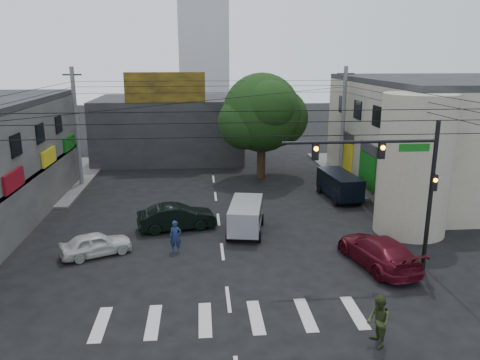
{
  "coord_description": "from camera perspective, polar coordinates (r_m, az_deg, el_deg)",
  "views": [
    {
      "loc": [
        -1.04,
        -20.79,
        9.97
      ],
      "look_at": [
        1.11,
        4.0,
        3.35
      ],
      "focal_mm": 35.0,
      "sensor_mm": 36.0,
      "label": 1
    }
  ],
  "objects": [
    {
      "name": "street_tree",
      "position": [
        38.39,
        2.66,
        8.16
      ],
      "size": [
        6.4,
        6.4,
        8.7
      ],
      "color": "black",
      "rests_on": "ground"
    },
    {
      "name": "billboard",
      "position": [
        42.08,
        -9.14,
        11.09
      ],
      "size": [
        7.0,
        0.3,
        2.6
      ],
      "primitive_type": "cube",
      "color": "olive",
      "rests_on": "building_far"
    },
    {
      "name": "silver_minivan",
      "position": [
        27.19,
        0.71,
        -4.61
      ],
      "size": [
        4.74,
        3.2,
        1.77
      ],
      "primitive_type": null,
      "rotation": [
        0.0,
        0.0,
        1.39
      ],
      "color": "#A8A9B0",
      "rests_on": "ground"
    },
    {
      "name": "navy_van",
      "position": [
        34.24,
        12.01,
        -0.74
      ],
      "size": [
        5.02,
        2.71,
        1.86
      ],
      "primitive_type": null,
      "rotation": [
        0.0,
        0.0,
        1.67
      ],
      "color": "black",
      "rests_on": "ground"
    },
    {
      "name": "dark_sedan",
      "position": [
        27.95,
        -7.72,
        -4.5
      ],
      "size": [
        3.36,
        5.17,
        1.5
      ],
      "primitive_type": "imported",
      "rotation": [
        0.0,
        0.0,
        1.77
      ],
      "color": "black",
      "rests_on": "ground"
    },
    {
      "name": "utility_pole_far_left",
      "position": [
        38.37,
        -19.27,
        6.03
      ],
      "size": [
        0.32,
        0.32,
        9.2
      ],
      "primitive_type": "cylinder",
      "color": "#59595B",
      "rests_on": "ground"
    },
    {
      "name": "corner_column",
      "position": [
        28.2,
        20.47,
        1.73
      ],
      "size": [
        4.0,
        4.0,
        8.0
      ],
      "primitive_type": "cylinder",
      "color": "gray",
      "rests_on": "ground"
    },
    {
      "name": "traffic_gantry",
      "position": [
        22.28,
        18.65,
        0.77
      ],
      "size": [
        7.1,
        0.35,
        7.2
      ],
      "color": "black",
      "rests_on": "ground"
    },
    {
      "name": "pedestrian_olive",
      "position": [
        17.8,
        16.5,
        -16.2
      ],
      "size": [
        0.98,
        0.79,
        1.92
      ],
      "primitive_type": "imported",
      "rotation": [
        0.0,
        0.0,
        -1.54
      ],
      "color": "#2F3B1B",
      "rests_on": "ground"
    },
    {
      "name": "building_right",
      "position": [
        39.24,
        24.24,
        4.84
      ],
      "size": [
        14.0,
        18.0,
        8.0
      ],
      "primitive_type": "cube",
      "color": "gray",
      "rests_on": "ground"
    },
    {
      "name": "white_compact",
      "position": [
        25.35,
        -17.16,
        -7.46
      ],
      "size": [
        4.15,
        4.68,
        1.22
      ],
      "primitive_type": "imported",
      "rotation": [
        0.0,
        0.0,
        2.0
      ],
      "color": "silver",
      "rests_on": "ground"
    },
    {
      "name": "utility_pole_far_right",
      "position": [
        38.93,
        12.43,
        6.63
      ],
      "size": [
        0.32,
        0.32,
        9.2
      ],
      "primitive_type": "cylinder",
      "color": "#59595B",
      "rests_on": "ground"
    },
    {
      "name": "sidewalk_far_right",
      "position": [
        44.33,
        20.64,
        1.04
      ],
      "size": [
        16.0,
        16.0,
        0.15
      ],
      "primitive_type": "cube",
      "color": "#514F4C",
      "rests_on": "ground"
    },
    {
      "name": "traffic_officer",
      "position": [
        24.74,
        -7.87,
        -6.87
      ],
      "size": [
        0.65,
        0.45,
        1.71
      ],
      "primitive_type": "imported",
      "rotation": [
        0.0,
        0.0,
        -0.03
      ],
      "color": "navy",
      "rests_on": "ground"
    },
    {
      "name": "maroon_sedan",
      "position": [
        24.01,
        16.46,
        -8.32
      ],
      "size": [
        4.23,
        6.07,
        1.51
      ],
      "primitive_type": "imported",
      "rotation": [
        0.0,
        0.0,
        3.35
      ],
      "color": "#4E0B16",
      "rests_on": "ground"
    },
    {
      "name": "building_far",
      "position": [
        47.4,
        -8.52,
        6.29
      ],
      "size": [
        14.0,
        10.0,
        6.0
      ],
      "primitive_type": "cube",
      "color": "#232326",
      "rests_on": "ground"
    },
    {
      "name": "ground",
      "position": [
        23.09,
        -1.91,
        -10.7
      ],
      "size": [
        160.0,
        160.0,
        0.0
      ],
      "primitive_type": "plane",
      "color": "black",
      "rests_on": "ground"
    }
  ]
}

